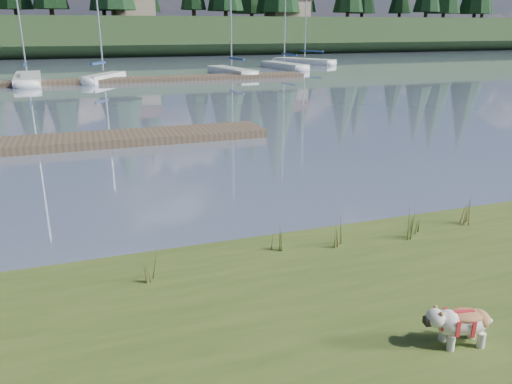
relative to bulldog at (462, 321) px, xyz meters
name	(u,v)px	position (x,y,z in m)	size (l,w,h in m)	color
ground	(116,82)	(-1.54, 35.41, -0.67)	(200.00, 200.00, 0.00)	slate
ridge	(93,36)	(-1.54, 78.41, 1.83)	(200.00, 20.00, 5.00)	#1F3218
bulldog	(462,321)	(0.00, 0.00, 0.00)	(0.87, 0.45, 0.51)	silver
dock_near	(42,144)	(-5.54, 14.41, -0.52)	(16.00, 2.00, 0.30)	#4C3D2C
dock_far	(142,79)	(0.46, 35.41, -0.52)	(26.00, 2.20, 0.30)	#4C3D2C
sailboat_bg_1	(28,77)	(-7.78, 38.09, -0.35)	(2.25, 8.93, 13.09)	silver
sailboat_bg_2	(107,76)	(-2.06, 36.77, -0.33)	(3.89, 5.52, 8.88)	silver
sailboat_bg_3	(228,70)	(8.36, 39.15, -0.35)	(2.78, 8.12, 11.71)	silver
sailboat_bg_4	(281,65)	(15.11, 43.59, -0.35)	(2.57, 8.01, 11.62)	silver
sailboat_bg_5	(299,61)	(19.51, 48.95, -0.35)	(5.40, 8.09, 11.85)	silver
weed_0	(276,239)	(-1.14, 3.25, -0.11)	(0.17, 0.14, 0.49)	#475B23
weed_1	(338,234)	(-0.07, 3.01, -0.08)	(0.17, 0.14, 0.57)	#475B23
weed_2	(411,223)	(1.35, 2.89, -0.02)	(0.17, 0.14, 0.73)	#475B23
weed_3	(150,267)	(-3.35, 2.83, -0.08)	(0.17, 0.14, 0.56)	#475B23
weed_4	(417,225)	(1.64, 3.10, -0.17)	(0.17, 0.14, 0.35)	#475B23
weed_5	(467,210)	(2.80, 3.14, -0.02)	(0.17, 0.14, 0.72)	#475B23
mud_lip	(244,254)	(-1.54, 3.81, -0.60)	(60.00, 0.50, 0.14)	#33281C
house_1	(132,2)	(4.46, 76.41, 6.64)	(6.30, 5.30, 4.65)	gray
house_2	(287,4)	(28.46, 74.41, 6.64)	(6.30, 5.30, 4.65)	gray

